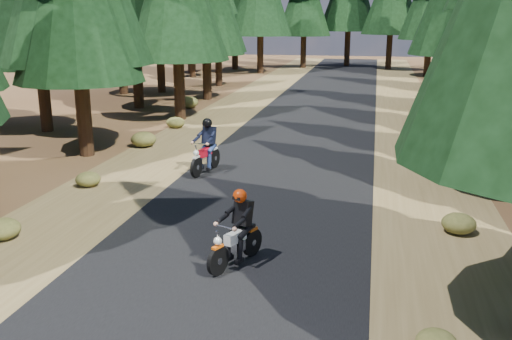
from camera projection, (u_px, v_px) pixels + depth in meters
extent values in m
plane|color=#482E19|center=(243.00, 231.00, 13.51)|extent=(120.00, 120.00, 0.00)
cube|color=black|center=(278.00, 175.00, 18.23)|extent=(6.00, 100.00, 0.01)
cube|color=brown|center=(143.00, 167.00, 19.14)|extent=(3.20, 100.00, 0.01)
cube|color=brown|center=(427.00, 183.00, 17.33)|extent=(3.20, 100.00, 0.01)
cylinder|color=black|center=(81.00, 82.00, 20.06)|extent=(0.51, 0.51, 5.34)
cylinder|color=black|center=(489.00, 114.00, 15.96)|extent=(0.48, 0.48, 4.52)
cone|color=black|center=(500.00, 10.00, 15.21)|extent=(3.84, 3.84, 5.65)
cylinder|color=black|center=(80.00, 64.00, 20.75)|extent=(0.56, 0.56, 6.43)
cylinder|color=black|center=(41.00, 67.00, 24.34)|extent=(0.52, 0.52, 5.56)
cylinder|color=black|center=(178.00, 60.00, 27.12)|extent=(0.53, 0.53, 5.72)
cylinder|color=black|center=(471.00, 79.00, 24.83)|extent=(0.48, 0.48, 4.51)
cone|color=black|center=(478.00, 12.00, 24.09)|extent=(3.83, 3.83, 5.64)
cylinder|color=black|center=(136.00, 49.00, 30.50)|extent=(0.55, 0.55, 6.37)
cylinder|color=black|center=(207.00, 52.00, 33.74)|extent=(0.53, 0.53, 5.64)
cylinder|color=black|center=(455.00, 55.00, 30.02)|extent=(0.53, 0.53, 5.83)
cylinder|color=black|center=(160.00, 50.00, 36.85)|extent=(0.52, 0.52, 5.45)
cylinder|color=black|center=(218.00, 54.00, 40.45)|extent=(0.48, 0.48, 4.42)
cone|color=black|center=(218.00, 14.00, 39.72)|extent=(3.76, 3.76, 5.52)
cylinder|color=black|center=(461.00, 47.00, 37.94)|extent=(0.53, 0.53, 5.76)
cylinder|color=black|center=(192.00, 47.00, 46.15)|extent=(0.49, 0.49, 4.75)
cone|color=black|center=(191.00, 9.00, 45.36)|extent=(4.04, 4.04, 5.93)
cylinder|color=black|center=(121.00, 43.00, 36.00)|extent=(0.56, 0.56, 6.40)
cylinder|color=black|center=(260.00, 36.00, 48.98)|extent=(0.56, 0.56, 6.40)
cylinder|color=black|center=(429.00, 39.00, 46.29)|extent=(0.54, 0.54, 6.00)
cylinder|color=black|center=(235.00, 32.00, 52.35)|extent=(0.57, 0.57, 6.80)
cylinder|color=black|center=(463.00, 36.00, 48.48)|extent=(0.56, 0.56, 6.40)
cylinder|color=black|center=(304.00, 36.00, 54.11)|extent=(0.54, 0.54, 6.00)
cylinder|color=black|center=(390.00, 34.00, 52.49)|extent=(0.56, 0.56, 6.40)
cylinder|color=black|center=(348.00, 31.00, 56.05)|extent=(0.57, 0.57, 6.80)
cylinder|color=black|center=(190.00, 40.00, 49.32)|extent=(0.52, 0.52, 5.60)
cylinder|color=black|center=(510.00, 41.00, 44.16)|extent=(0.54, 0.54, 6.00)
ellipsoid|color=#474C1E|center=(446.00, 131.00, 24.04)|extent=(0.71, 0.71, 0.43)
ellipsoid|color=#474C1E|center=(2.00, 229.00, 12.97)|extent=(0.81, 0.81, 0.48)
ellipsoid|color=#474C1E|center=(467.00, 176.00, 17.16)|extent=(0.86, 0.86, 0.51)
ellipsoid|color=#474C1E|center=(88.00, 179.00, 16.97)|extent=(0.74, 0.74, 0.44)
ellipsoid|color=#474C1E|center=(144.00, 139.00, 22.04)|extent=(0.97, 0.97, 0.58)
ellipsoid|color=#474C1E|center=(459.00, 223.00, 13.33)|extent=(0.79, 0.79, 0.48)
ellipsoid|color=#474C1E|center=(455.00, 120.00, 25.72)|extent=(1.13, 1.13, 0.68)
ellipsoid|color=#474C1E|center=(188.00, 102.00, 31.12)|extent=(1.09, 1.09, 0.66)
ellipsoid|color=#474C1E|center=(436.00, 99.00, 32.93)|extent=(0.87, 0.87, 0.52)
ellipsoid|color=#474C1E|center=(176.00, 123.00, 25.69)|extent=(0.83, 0.83, 0.50)
cube|color=black|center=(235.00, 216.00, 11.39)|extent=(0.41, 0.34, 0.51)
sphere|color=#B02D07|center=(235.00, 198.00, 11.30)|extent=(0.38, 0.38, 0.29)
cube|color=black|center=(205.00, 137.00, 18.17)|extent=(0.43, 0.31, 0.57)
sphere|color=black|center=(205.00, 124.00, 18.06)|extent=(0.37, 0.37, 0.32)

